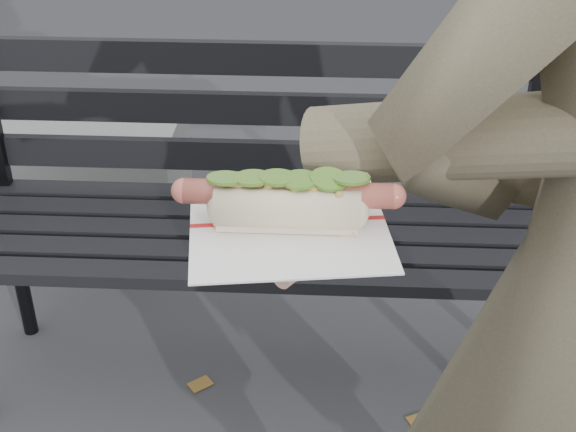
# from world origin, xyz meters

# --- Properties ---
(park_bench) EXTENTS (1.50, 0.44, 0.88)m
(park_bench) POSITION_xyz_m (-0.09, 0.88, 0.52)
(park_bench) COLOR black
(park_bench) RESTS_ON ground
(concrete_block) EXTENTS (1.20, 0.40, 0.40)m
(concrete_block) POSITION_xyz_m (-0.99, 1.57, 0.20)
(concrete_block) COLOR slate
(concrete_block) RESTS_ON ground
(held_hotdog) EXTENTS (0.62, 0.32, 0.20)m
(held_hotdog) POSITION_xyz_m (0.26, -0.06, 1.13)
(held_hotdog) COLOR #4F4834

